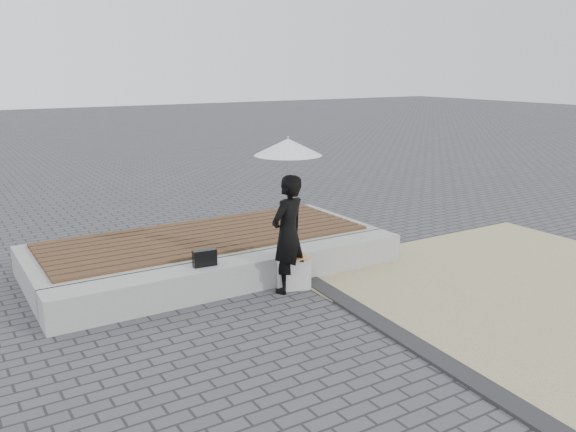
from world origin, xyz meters
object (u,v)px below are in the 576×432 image
object	(u,v)px
canvas_tote	(294,273)
woman	(288,234)
parasol	(288,147)
seating_ledge	(244,273)
handbag	(205,258)

from	to	relation	value
canvas_tote	woman	bearing A→B (deg)	-152.19
parasol	seating_ledge	bearing A→B (deg)	138.08
seating_ledge	handbag	bearing A→B (deg)	179.99
seating_ledge	canvas_tote	world-z (taller)	canvas_tote
woman	canvas_tote	bearing A→B (deg)	167.04
woman	parasol	distance (m)	1.11
seating_ledge	canvas_tote	bearing A→B (deg)	-35.17
seating_ledge	canvas_tote	xyz separation A→B (m)	(0.54, -0.38, 0.02)
seating_ledge	parasol	bearing A→B (deg)	-41.92
woman	canvas_tote	xyz separation A→B (m)	(0.10, 0.01, -0.54)
handbag	seating_ledge	bearing A→B (deg)	4.79
seating_ledge	woman	xyz separation A→B (m)	(0.44, -0.39, 0.56)
woman	handbag	bearing A→B (deg)	-43.23
woman	parasol	xyz separation A→B (m)	(0.00, -0.00, 1.11)
canvas_tote	handbag	bearing A→B (deg)	-179.92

